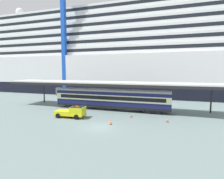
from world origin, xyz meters
The scene contains 10 objects.
ground_plane centered at (0.00, 0.00, 0.00)m, with size 400.00×400.00×0.00m, color slate.
cruise_ship centered at (-6.33, 41.39, 12.92)m, with size 169.64×28.87×38.08m.
platform_canopy centered at (-1.88, 11.32, 5.39)m, with size 46.53×5.80×5.62m.
train_carriage centered at (-1.88, 10.91, 2.31)m, with size 23.29×2.81×4.11m.
service_truck centered at (-6.13, 3.26, 0.99)m, with size 5.31×2.50×2.02m.
traffic_cone_near centered at (9.14, 5.40, 0.33)m, with size 0.36×0.36×0.67m.
traffic_cone_mid centered at (1.19, 1.55, 0.35)m, with size 0.36×0.36×0.72m.
traffic_cone_far centered at (3.26, 6.51, 0.36)m, with size 0.36×0.36×0.73m.
dockside_crane centered at (-22.17, 27.55, 19.93)m, with size 17.86×4.40×62.12m.
quay_bollard centered at (-6.31, 2.96, 0.52)m, with size 0.48×0.48×0.96m.
Camera 1 is at (9.14, -22.35, 7.86)m, focal length 28.21 mm.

